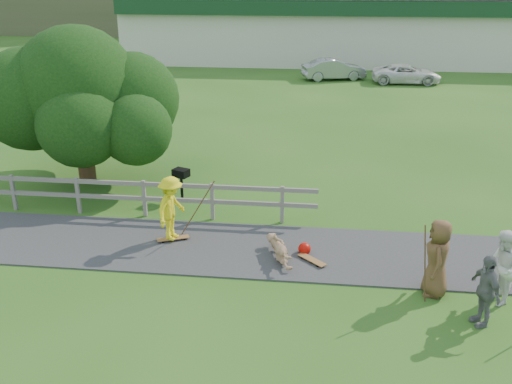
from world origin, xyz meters
The scene contains 18 objects.
ground centered at (0.00, 0.00, 0.00)m, with size 260.00×260.00×0.00m, color #275418.
path centered at (0.00, 1.50, 0.02)m, with size 34.00×3.00×0.04m, color #323234.
fence centered at (-4.62, 3.30, 0.72)m, with size 15.05×0.10×1.10m.
strip_mall centered at (4.00, 34.94, 2.58)m, with size 32.50×10.75×5.10m.
skater_rider centered at (-0.78, 1.75, 0.86)m, with size 1.11×0.64×1.72m, color yellow.
skater_fallen centered at (2.11, 1.09, 0.28)m, with size 1.53×0.37×0.56m, color tan.
spectator_a centered at (6.93, -0.29, 0.83)m, with size 0.81×0.63×1.67m, color white.
spectator_b centered at (6.38, -1.18, 0.78)m, with size 0.91×0.38×1.56m, color slate.
spectator_c centered at (5.63, -0.11, 0.89)m, with size 0.87×0.56×1.78m, color brown.
car_silver centered at (3.65, 26.07, 0.67)m, with size 1.41×4.05×1.33m, color #999AA0.
car_white centered at (8.17, 25.30, 0.59)m, with size 1.96×4.25×1.18m, color white.
tree centered at (-4.82, 5.94, 2.00)m, with size 6.30×6.30×4.01m, color black, non-canonical shape.
bbq centered at (-1.24, 4.68, 0.50)m, with size 0.46×0.35×1.00m, color black, non-canonical shape.
longboard_rider centered at (-0.78, 1.75, 0.05)m, with size 0.85×0.21×0.09m, color brown, non-canonical shape.
longboard_fallen centered at (2.91, 0.99, 0.05)m, with size 0.84×0.20×0.09m, color brown, non-canonical shape.
helmet centered at (2.71, 1.44, 0.16)m, with size 0.32×0.32×0.32m, color red.
pole_rider centered at (-0.18, 2.15, 0.94)m, with size 0.03×0.03×1.89m, color brown.
pole_spec_left centered at (5.30, -0.46, 0.91)m, with size 0.03×0.03×1.83m, color brown.
Camera 1 is at (2.99, -11.48, 6.75)m, focal length 40.00 mm.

